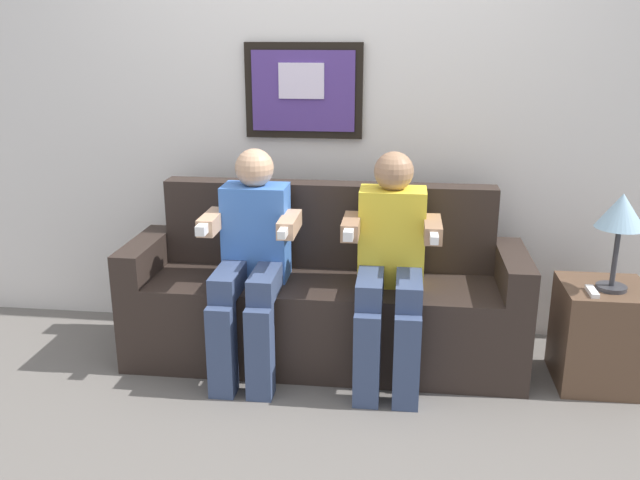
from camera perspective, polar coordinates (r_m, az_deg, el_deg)
ground_plane at (r=3.36m, az=-0.32°, el=-12.24°), size 5.74×5.74×0.00m
back_wall_assembly at (r=3.70m, az=1.12°, el=11.76°), size 4.41×0.10×2.60m
couch at (r=3.52m, az=0.35°, el=-5.20°), size 2.01×0.58×0.90m
person_on_left at (r=3.31m, az=-5.81°, el=-1.30°), size 0.46×0.56×1.11m
person_on_right at (r=3.23m, az=5.98°, el=-1.76°), size 0.46×0.56×1.11m
side_table_right at (r=3.56m, az=22.56°, el=-7.40°), size 0.40×0.40×0.50m
table_lamp at (r=3.34m, az=24.08°, el=1.91°), size 0.22×0.22×0.46m
spare_remote_on_table at (r=3.35m, az=22.00°, el=-4.05°), size 0.04×0.13×0.02m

